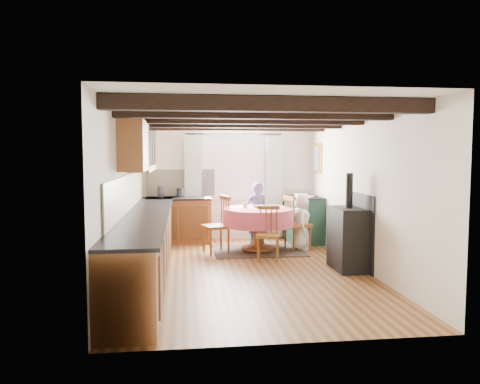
{
  "coord_description": "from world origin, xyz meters",
  "views": [
    {
      "loc": [
        -0.94,
        -6.88,
        1.78
      ],
      "look_at": [
        0.0,
        0.8,
        1.15
      ],
      "focal_mm": 34.58,
      "sensor_mm": 36.0,
      "label": 1
    }
  ],
  "objects": [
    {
      "name": "dining_table",
      "position": [
        0.42,
        1.48,
        0.39
      ],
      "size": [
        1.31,
        1.31,
        0.79
      ],
      "primitive_type": null,
      "color": "#F24A5C",
      "rests_on": "floor"
    },
    {
      "name": "canister_tall",
      "position": [
        -1.4,
        2.51,
        1.03
      ],
      "size": [
        0.13,
        0.13,
        0.22
      ],
      "primitive_type": "cylinder",
      "color": "#262628",
      "rests_on": "worktop_back"
    },
    {
      "name": "bowl_b",
      "position": [
        0.7,
        1.45,
        0.82
      ],
      "size": [
        0.21,
        0.21,
        0.06
      ],
      "primitive_type": "imported",
      "rotation": [
        0.0,
        0.0,
        6.24
      ],
      "color": "silver",
      "rests_on": "dining_table"
    },
    {
      "name": "beam_d",
      "position": [
        0.0,
        1.0,
        2.31
      ],
      "size": [
        3.6,
        0.16,
        0.16
      ],
      "primitive_type": "cube",
      "color": "black",
      "rests_on": "ceiling"
    },
    {
      "name": "wall_back",
      "position": [
        0.0,
        2.75,
        1.2
      ],
      "size": [
        3.6,
        0.0,
        2.4
      ],
      "primitive_type": "cube",
      "color": "silver",
      "rests_on": "ground"
    },
    {
      "name": "wall_front",
      "position": [
        0.0,
        -2.75,
        1.2
      ],
      "size": [
        3.6,
        0.0,
        2.4
      ],
      "primitive_type": "cube",
      "color": "silver",
      "rests_on": "ground"
    },
    {
      "name": "canister_wide",
      "position": [
        -1.01,
        2.57,
        1.01
      ],
      "size": [
        0.16,
        0.16,
        0.18
      ],
      "primitive_type": "cylinder",
      "color": "#262628",
      "rests_on": "worktop_back"
    },
    {
      "name": "ceiling",
      "position": [
        0.0,
        0.0,
        2.4
      ],
      "size": [
        3.6,
        5.5,
        0.0
      ],
      "primitive_type": "cube",
      "color": "white",
      "rests_on": "ground"
    },
    {
      "name": "curtain_left",
      "position": [
        -0.75,
        2.65,
        1.1
      ],
      "size": [
        0.35,
        0.1,
        2.1
      ],
      "primitive_type": "cube",
      "color": "beige",
      "rests_on": "wall_back"
    },
    {
      "name": "wall_cabinet_glass",
      "position": [
        -1.63,
        1.2,
        1.95
      ],
      "size": [
        0.34,
        1.8,
        0.9
      ],
      "primitive_type": "cube",
      "color": "brown",
      "rests_on": "wall_left"
    },
    {
      "name": "beam_b",
      "position": [
        0.0,
        -1.0,
        2.31
      ],
      "size": [
        3.6,
        0.16,
        0.16
      ],
      "primitive_type": "cube",
      "color": "black",
      "rests_on": "ceiling"
    },
    {
      "name": "wall_cabinet_solid",
      "position": [
        -1.63,
        -0.3,
        1.9
      ],
      "size": [
        0.34,
        0.9,
        0.7
      ],
      "primitive_type": "cube",
      "color": "brown",
      "rests_on": "wall_left"
    },
    {
      "name": "rug",
      "position": [
        0.42,
        1.48,
        0.01
      ],
      "size": [
        1.65,
        1.28,
        0.01
      ],
      "primitive_type": "cube",
      "color": "#473C32",
      "rests_on": "floor"
    },
    {
      "name": "aga_range",
      "position": [
        1.47,
        2.24,
        0.47
      ],
      "size": [
        0.67,
        1.03,
        0.95
      ],
      "primitive_type": null,
      "color": "#143125",
      "rests_on": "floor"
    },
    {
      "name": "worktop_left",
      "position": [
        -1.48,
        0.0,
        0.9
      ],
      "size": [
        0.64,
        5.3,
        0.04
      ],
      "primitive_type": "cube",
      "color": "black",
      "rests_on": "base_cabinet_left"
    },
    {
      "name": "chair_left",
      "position": [
        -0.37,
        1.39,
        0.52
      ],
      "size": [
        0.58,
        0.57,
        1.04
      ],
      "primitive_type": null,
      "rotation": [
        0.0,
        0.0,
        -1.26
      ],
      "color": "brown",
      "rests_on": "floor"
    },
    {
      "name": "wall_picture",
      "position": [
        1.77,
        2.3,
        1.7
      ],
      "size": [
        0.04,
        0.5,
        0.6
      ],
      "primitive_type": "cube",
      "color": "gold",
      "rests_on": "wall_right"
    },
    {
      "name": "wall_plate",
      "position": [
        1.05,
        2.72,
        1.7
      ],
      "size": [
        0.3,
        0.02,
        0.3
      ],
      "primitive_type": "cylinder",
      "rotation": [
        1.57,
        0.0,
        0.0
      ],
      "color": "silver",
      "rests_on": "wall_back"
    },
    {
      "name": "window_pane",
      "position": [
        0.1,
        2.74,
        1.6
      ],
      "size": [
        1.2,
        0.01,
        1.4
      ],
      "primitive_type": "cube",
      "color": "white",
      "rests_on": "wall_back"
    },
    {
      "name": "splash_left",
      "position": [
        -1.78,
        0.3,
        1.2
      ],
      "size": [
        0.02,
        4.5,
        0.55
      ],
      "primitive_type": "cube",
      "color": "beige",
      "rests_on": "wall_left"
    },
    {
      "name": "child_right",
      "position": [
        1.24,
        1.46,
        0.53
      ],
      "size": [
        0.45,
        0.58,
        1.06
      ],
      "primitive_type": "imported",
      "rotation": [
        0.0,
        0.0,
        1.33
      ],
      "color": "silver",
      "rests_on": "floor"
    },
    {
      "name": "base_cabinet_back",
      "position": [
        -1.05,
        2.45,
        0.44
      ],
      "size": [
        1.3,
        0.6,
        0.88
      ],
      "primitive_type": "cube",
      "color": "brown",
      "rests_on": "floor"
    },
    {
      "name": "wall_left",
      "position": [
        -1.8,
        0.0,
        1.2
      ],
      "size": [
        0.0,
        5.5,
        2.4
      ],
      "primitive_type": "cube",
      "color": "silver",
      "rests_on": "ground"
    },
    {
      "name": "beam_c",
      "position": [
        0.0,
        0.0,
        2.31
      ],
      "size": [
        3.6,
        0.16,
        0.16
      ],
      "primitive_type": "cube",
      "color": "black",
      "rests_on": "ceiling"
    },
    {
      "name": "base_cabinet_left",
      "position": [
        -1.5,
        0.0,
        0.44
      ],
      "size": [
        0.6,
        5.3,
        0.88
      ],
      "primitive_type": "cube",
      "color": "brown",
      "rests_on": "floor"
    },
    {
      "name": "cup",
      "position": [
        0.19,
        1.57,
        0.84
      ],
      "size": [
        0.15,
        0.15,
        0.1
      ],
      "primitive_type": "imported",
      "rotation": [
        0.0,
        0.0,
        5.66
      ],
      "color": "silver",
      "rests_on": "dining_table"
    },
    {
      "name": "window_frame",
      "position": [
        0.1,
        2.73,
        1.6
      ],
      "size": [
        1.34,
        0.03,
        1.54
      ],
      "primitive_type": "cube",
      "color": "white",
      "rests_on": "wall_back"
    },
    {
      "name": "child_far",
      "position": [
        0.49,
        2.09,
        0.62
      ],
      "size": [
        0.45,
        0.3,
        1.23
      ],
      "primitive_type": "imported",
      "rotation": [
        0.0,
        0.0,
        3.15
      ],
      "color": "#3B4162",
      "rests_on": "floor"
    },
    {
      "name": "splash_back",
      "position": [
        -1.0,
        2.73,
        1.2
      ],
      "size": [
        1.4,
        0.02,
        0.55
      ],
      "primitive_type": "cube",
      "color": "beige",
      "rests_on": "wall_back"
    },
    {
      "name": "wall_right",
      "position": [
        1.8,
        0.0,
        1.2
      ],
      "size": [
        0.0,
        5.5,
        2.4
      ],
      "primitive_type": "cube",
      "color": "silver",
      "rests_on": "ground"
    },
    {
      "name": "floor",
      "position": [
        0.0,
        0.0,
        0.0
      ],
      "size": [
        3.6,
        5.5,
        0.0
      ],
      "primitive_type": "cube",
      "color": "#8E5E33",
      "rests_on": "ground"
    },
    {
      "name": "worktop_back",
      "position": [
        -1.05,
        2.43,
        0.9
      ],
      "size": [
        1.3,
        0.64,
        0.04
      ],
      "primitive_type": "cube",
      "color": "black",
      "rests_on": "base_cabinet_back"
    },
    {
      "name": "beam_a",
      "position": [
        0.0,
        -2.0,
        2.31
      ],
      "size": [
        3.6,
        0.16,
        0.16
      ],
      "primitive_type": "cube",
      "color": "black",
      "rests_on": "ceiling"
    },
    {
      "name": "chair_near",
      "position": [
        0.46,
        0.67,
        0.46
      ],
      "size": [
        0.48,
        0.49,
        0.91
      ],
      "primitive_type": null,
      "rotation": [
        0.0,
        0.0,
        -0.24
      ],
      "color": "brown",
      "rests_on": "floor"
    },
    {
      "name": "bowl_a",
      "position": [
        0.43,
        1.58,
        0.81
      ],
      "size": [
        0.21,
        0.21,
        0.05
      ],
      "primitive_type": "imported",
      "rotation": [
        0.0,
        0.0,
        6.22
      ],
      "color": "silver",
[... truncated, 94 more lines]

